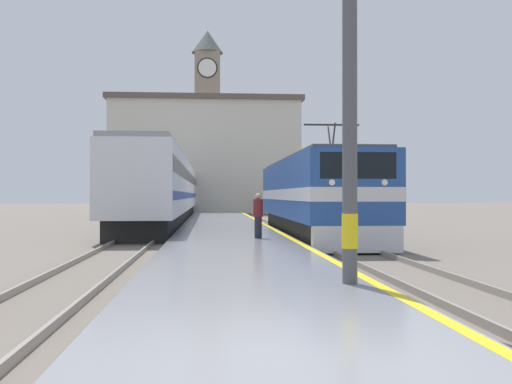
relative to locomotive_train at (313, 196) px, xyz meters
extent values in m
plane|color=#70665B|center=(-3.63, 10.62, -1.76)|extent=(200.00, 200.00, 0.00)
cube|color=gray|center=(-3.63, 5.62, -1.61)|extent=(4.40, 140.00, 0.30)
cube|color=yellow|center=(-1.58, 5.62, -1.46)|extent=(0.20, 140.00, 0.00)
cube|color=#70665B|center=(0.00, 5.62, -1.75)|extent=(2.83, 140.00, 0.02)
cube|color=gray|center=(-0.72, 5.62, -1.67)|extent=(0.07, 140.00, 0.14)
cube|color=gray|center=(0.72, 5.62, -1.67)|extent=(0.07, 140.00, 0.14)
cube|color=#70665B|center=(-7.21, 5.62, -1.75)|extent=(2.83, 140.00, 0.02)
cube|color=gray|center=(-7.93, 5.62, -1.67)|extent=(0.07, 140.00, 0.14)
cube|color=gray|center=(-6.49, 5.62, -1.67)|extent=(0.07, 140.00, 0.14)
cube|color=black|center=(0.00, 0.04, -1.31)|extent=(2.46, 14.48, 0.90)
cube|color=#23478C|center=(0.00, 0.04, 0.32)|extent=(2.90, 15.74, 2.36)
cube|color=silver|center=(0.00, 0.04, 0.08)|extent=(2.92, 15.76, 0.44)
cube|color=silver|center=(0.00, -7.68, -1.27)|extent=(2.76, 0.30, 0.81)
cube|color=black|center=(0.00, -7.77, 0.94)|extent=(2.32, 0.12, 0.80)
sphere|color=white|center=(-0.80, -7.81, 0.43)|extent=(0.20, 0.20, 0.20)
sphere|color=white|center=(0.80, -7.81, 0.43)|extent=(0.20, 0.20, 0.20)
cube|color=#4C4C51|center=(0.00, 0.04, 1.55)|extent=(2.61, 14.96, 0.12)
cylinder|color=#333333|center=(0.00, -4.24, 2.11)|extent=(0.06, 0.63, 1.03)
cylinder|color=#333333|center=(0.00, -3.54, 2.11)|extent=(0.06, 0.63, 1.03)
cube|color=#262626|center=(0.00, -3.89, 2.61)|extent=(2.03, 0.08, 0.06)
cube|color=black|center=(-7.21, 14.83, -1.31)|extent=(2.46, 35.79, 0.90)
cube|color=silver|center=(-7.21, 14.83, 0.64)|extent=(2.90, 37.28, 3.01)
cube|color=black|center=(-7.21, 14.83, 1.25)|extent=(2.92, 36.53, 0.64)
cube|color=navy|center=(-7.21, 14.83, 0.04)|extent=(2.92, 36.53, 0.36)
cube|color=gray|center=(-7.21, 14.83, 2.25)|extent=(2.67, 37.28, 0.20)
cylinder|color=#4C4C51|center=(-2.02, -15.24, 2.43)|extent=(0.26, 0.26, 7.79)
cylinder|color=yellow|center=(-2.02, -15.24, -0.56)|extent=(0.28, 0.28, 0.60)
cylinder|color=#23232D|center=(-2.71, -4.31, -1.09)|extent=(0.26, 0.26, 0.75)
cylinder|color=maroon|center=(-2.71, -4.31, -0.40)|extent=(0.34, 0.34, 0.63)
sphere|color=tan|center=(-2.71, -4.31, 0.02)|extent=(0.20, 0.20, 0.20)
cube|color=gray|center=(-4.73, 46.76, 7.71)|extent=(3.01, 3.01, 18.94)
cylinder|color=black|center=(-4.73, 45.24, 15.08)|extent=(2.40, 0.06, 2.40)
cylinder|color=white|center=(-4.73, 45.21, 15.08)|extent=(2.10, 0.10, 2.10)
cone|color=#47514C|center=(-4.73, 46.76, 18.53)|extent=(3.76, 3.76, 2.70)
cube|color=beige|center=(-4.86, 35.80, 3.67)|extent=(18.22, 9.99, 10.86)
cube|color=#564C47|center=(-4.86, 35.80, 9.35)|extent=(18.82, 10.59, 0.50)
camera|label=1|loc=(-4.41, -25.35, 0.05)|focal=42.00mm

